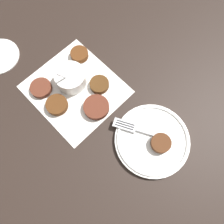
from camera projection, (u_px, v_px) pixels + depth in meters
ground_plane at (76, 83)px, 0.73m from camera, size 4.00×4.00×0.00m
napkin at (75, 89)px, 0.72m from camera, size 0.32×0.30×0.00m
sauce_bowl at (71, 78)px, 0.71m from camera, size 0.11×0.10×0.10m
fritter_0 at (57, 105)px, 0.69m from camera, size 0.07×0.07×0.02m
fritter_1 at (96, 107)px, 0.69m from camera, size 0.08×0.08×0.02m
fritter_2 at (99, 84)px, 0.72m from camera, size 0.06×0.06×0.02m
fritter_3 at (41, 88)px, 0.71m from camera, size 0.07×0.07×0.02m
fritter_4 at (79, 54)px, 0.75m from camera, size 0.06×0.06×0.02m
serving_plate at (152, 140)px, 0.66m from camera, size 0.23×0.23×0.02m
fritter_on_plate at (161, 143)px, 0.64m from camera, size 0.06×0.06×0.02m
fork at (136, 129)px, 0.66m from camera, size 0.17×0.12×0.00m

